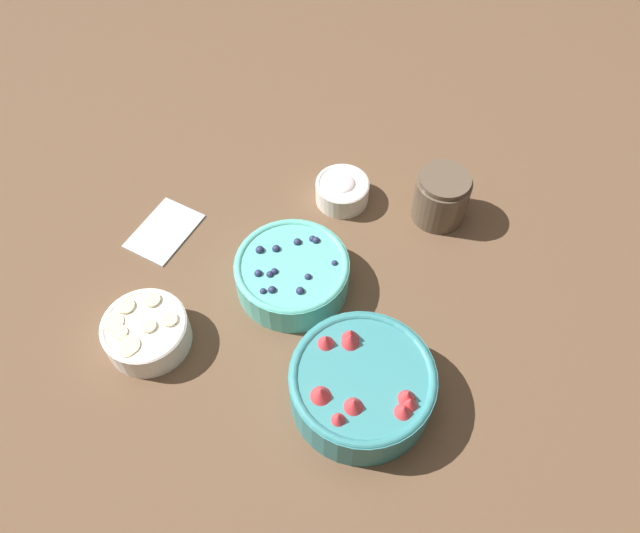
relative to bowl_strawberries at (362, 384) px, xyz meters
The scene contains 7 objects.
ground_plane 0.28m from the bowl_strawberries, 49.28° to the left, with size 4.00×4.00×0.00m, color brown.
bowl_strawberries is the anchor object (origin of this frame).
bowl_blueberries 0.23m from the bowl_strawberries, 59.34° to the left, with size 0.19×0.19×0.07m.
bowl_bananas 0.35m from the bowl_strawberries, 105.53° to the left, with size 0.13×0.13×0.06m.
bowl_cream 0.39m from the bowl_strawberries, 34.48° to the left, with size 0.10×0.10×0.05m.
jar_chocolate 0.39m from the bowl_strawberries, ahead, with size 0.10×0.10×0.10m.
napkin 0.47m from the bowl_strawberries, 78.73° to the left, with size 0.13×0.10×0.01m.
Camera 1 is at (-0.53, -0.35, 0.89)m, focal length 35.00 mm.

